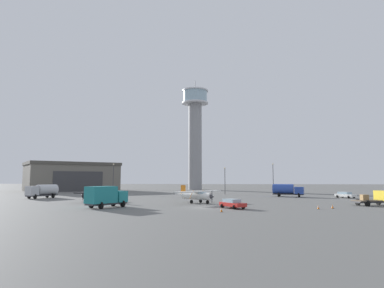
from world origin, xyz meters
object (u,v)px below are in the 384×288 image
Objects in this scene: traffic_cone_mid_apron at (332,207)px; car_red at (232,203)px; airplane_black at (97,195)px; light_post_east at (113,176)px; truck_fuel_tanker_silver at (43,191)px; truck_fuel_tanker_blue at (287,190)px; car_white at (345,195)px; light_post_north at (225,178)px; truck_flatbed_yellow at (377,198)px; traffic_cone_near_right at (318,207)px; truck_box_teal at (105,196)px; airplane_white at (197,195)px; light_post_centre at (273,175)px; traffic_cone_near_left at (221,210)px; control_tower at (195,128)px.

car_red is at bearing -175.69° from traffic_cone_mid_apron.
light_post_east reaches higher than airplane_black.
truck_fuel_tanker_blue reaches higher than truck_fuel_tanker_silver.
car_white is 30.71m from light_post_north.
traffic_cone_mid_apron is at bearing 58.11° from car_red.
truck_fuel_tanker_blue reaches higher than car_white.
truck_flatbed_yellow is 69.52m from light_post_east.
traffic_cone_near_right is at bearing -57.90° from car_white.
truck_box_teal is 34.00m from traffic_cone_mid_apron.
truck_box_teal reaches higher than airplane_white.
light_post_east is 0.98× the size of light_post_centre.
car_white is at bearing 49.96° from traffic_cone_near_left.
light_post_north is at bearing 110.28° from traffic_cone_mid_apron.
car_red is 53.70m from light_post_centre.
airplane_white is at bearing -99.58° from light_post_north.
car_red and car_white have the same top height.
car_red is at bearing 179.90° from truck_flatbed_yellow.
light_post_north is at bearing 144.48° from car_red.
control_tower is at bearing 133.34° from light_post_centre.
truck_fuel_tanker_silver is at bearing -115.62° from car_white.
car_white is at bearing 100.49° from car_red.
car_red is at bearing 175.78° from airplane_black.
airplane_black is at bearing -127.61° from light_post_north.
airplane_black is 48.83m from truck_flatbed_yellow.
truck_fuel_tanker_silver is 1.09× the size of truck_flatbed_yellow.
airplane_white is 46.77m from light_post_centre.
traffic_cone_near_right is (-1.94, -31.86, -1.40)m from truck_fuel_tanker_blue.
truck_fuel_tanker_silver is 47.81m from traffic_cone_near_left.
traffic_cone_near_right is at bearing 53.46° from car_red.
light_post_north reaches higher than truck_fuel_tanker_silver.
truck_fuel_tanker_blue is 1.64× the size of car_red.
control_tower reaches higher than car_red.
truck_box_teal is (5.69, -11.30, 0.43)m from airplane_black.
truck_fuel_tanker_blue is (39.17, 21.09, 0.34)m from airplane_black.
light_post_north reaches higher than traffic_cone_near_left.
light_post_centre is (47.72, 5.45, 0.09)m from light_post_east.
light_post_east is (-27.55, 36.57, 3.76)m from airplane_white.
traffic_cone_near_right is (31.54, 0.54, -1.49)m from truck_box_teal.
truck_fuel_tanker_silver is 66.70m from truck_flatbed_yellow.
light_post_north is (24.38, 31.65, 3.22)m from airplane_black.
light_post_east is at bearing 121.79° from traffic_cone_near_left.
control_tower is at bearing 96.74° from traffic_cone_near_left.
control_tower reaches higher than traffic_cone_near_right.
airplane_black is 1.34× the size of truck_fuel_tanker_silver.
truck_flatbed_yellow is at bearing 70.48° from car_red.
traffic_cone_near_left is (23.24, -16.06, -1.04)m from airplane_black.
truck_fuel_tanker_silver is 26.40m from light_post_east.
light_post_east is at bearing 49.44° from truck_box_teal.
airplane_black is 27.09m from car_red.
airplane_black is 16.31× the size of traffic_cone_near_left.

